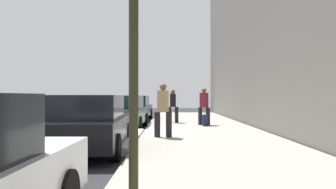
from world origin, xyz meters
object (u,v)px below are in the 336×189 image
(parked_car_black, at_px, (90,123))
(parked_car_green, at_px, (124,112))
(pedestrian_tan_coat, at_px, (163,109))
(pedestrian_black_coat, at_px, (173,105))
(pedestrian_burgundy_coat, at_px, (204,105))
(rolling_suitcase, at_px, (205,120))
(parked_car_navy, at_px, (135,108))

(parked_car_black, relative_size, parked_car_green, 1.14)
(parked_car_green, height_order, pedestrian_tan_coat, pedestrian_tan_coat)
(parked_car_black, distance_m, pedestrian_black_coat, 8.22)
(parked_car_black, distance_m, pedestrian_burgundy_coat, 7.47)
(parked_car_green, height_order, rolling_suitcase, parked_car_green)
(pedestrian_burgundy_coat, bearing_deg, parked_car_black, 149.76)
(pedestrian_burgundy_coat, relative_size, rolling_suitcase, 1.99)
(parked_car_green, bearing_deg, pedestrian_tan_coat, -157.06)
(pedestrian_black_coat, bearing_deg, pedestrian_tan_coat, 176.06)
(rolling_suitcase, bearing_deg, pedestrian_burgundy_coat, -2.17)
(parked_car_black, relative_size, pedestrian_burgundy_coat, 2.82)
(pedestrian_burgundy_coat, bearing_deg, parked_car_navy, 34.49)
(pedestrian_black_coat, relative_size, pedestrian_tan_coat, 0.96)
(parked_car_black, bearing_deg, parked_car_navy, -0.08)
(parked_car_green, height_order, parked_car_navy, same)
(parked_car_green, bearing_deg, pedestrian_burgundy_coat, -87.44)
(pedestrian_black_coat, bearing_deg, parked_car_navy, 30.05)
(pedestrian_black_coat, xyz_separation_m, pedestrian_tan_coat, (-5.99, 0.41, 0.04))
(parked_car_green, relative_size, pedestrian_black_coat, 2.53)
(parked_car_green, distance_m, pedestrian_burgundy_coat, 3.71)
(pedestrian_black_coat, bearing_deg, parked_car_black, 163.45)
(rolling_suitcase, bearing_deg, parked_car_black, 147.84)
(rolling_suitcase, bearing_deg, parked_car_green, 84.78)
(parked_car_navy, xyz_separation_m, pedestrian_tan_coat, (-10.01, -1.91, 0.32))
(pedestrian_black_coat, distance_m, rolling_suitcase, 2.47)
(parked_car_black, height_order, rolling_suitcase, parked_car_black)
(parked_car_black, relative_size, parked_car_navy, 1.02)
(rolling_suitcase, bearing_deg, pedestrian_black_coat, 35.96)
(parked_car_black, height_order, pedestrian_black_coat, pedestrian_black_coat)
(parked_car_black, bearing_deg, parked_car_green, -0.61)
(parked_car_green, relative_size, parked_car_navy, 0.90)
(parked_car_navy, xyz_separation_m, rolling_suitcase, (-5.95, -3.72, -0.36))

